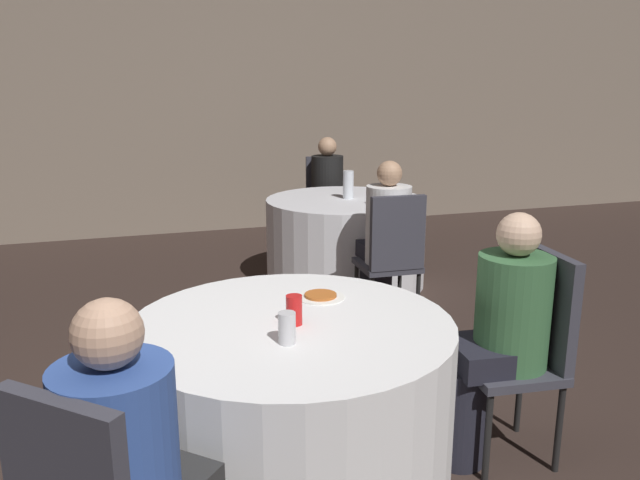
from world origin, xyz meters
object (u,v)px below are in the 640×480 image
object	(u,v)px
table_far	(346,241)
chair_far_south	(393,251)
table_near	(292,404)
person_white_shirt	(384,242)
chair_near_east	(530,339)
bottle_far	(348,185)
person_green_jacket	(496,339)
person_black_shirt	(328,197)
pizza_plate_near	(321,296)
soda_can_silver	(287,328)
soda_can_red	(294,310)
chair_far_north	(326,196)

from	to	relation	value
table_far	chair_far_south	world-z (taller)	chair_far_south
table_near	person_white_shirt	distance (m)	2.01
chair_near_east	bottle_far	xyz separation A→B (m)	(0.11, 2.70, 0.29)
chair_near_east	table_far	bearing A→B (deg)	3.69
person_green_jacket	person_black_shirt	size ratio (longest dim) A/B	0.98
person_white_shirt	table_far	bearing A→B (deg)	90.00
table_far	pizza_plate_near	distance (m)	2.55
person_white_shirt	pizza_plate_near	size ratio (longest dim) A/B	5.39
person_black_shirt	soda_can_silver	world-z (taller)	person_black_shirt
person_green_jacket	chair_far_south	bearing A→B (deg)	-1.84
bottle_far	soda_can_silver	bearing A→B (deg)	-114.35
table_near	chair_near_east	xyz separation A→B (m)	(1.09, -0.10, 0.20)
table_near	pizza_plate_near	distance (m)	0.50
soda_can_red	chair_far_south	bearing A→B (deg)	53.62
person_black_shirt	person_white_shirt	bearing A→B (deg)	93.13
table_far	soda_can_silver	bearing A→B (deg)	-114.03
chair_far_south	person_black_shirt	xyz separation A→B (m)	(0.20, 2.01, 0.02)
chair_near_east	person_black_shirt	size ratio (longest dim) A/B	0.82
chair_far_south	table_near	bearing A→B (deg)	-124.22
table_far	person_green_jacket	size ratio (longest dim) A/B	1.17
chair_far_south	person_green_jacket	bearing A→B (deg)	-94.59
table_near	person_white_shirt	world-z (taller)	person_white_shirt
person_green_jacket	pizza_plate_near	world-z (taller)	person_green_jacket
table_far	person_white_shirt	xyz separation A→B (m)	(-0.04, -0.92, 0.22)
chair_near_east	chair_far_north	size ratio (longest dim) A/B	1.00
chair_near_east	chair_far_south	size ratio (longest dim) A/B	1.00
table_far	table_near	bearing A→B (deg)	-114.42
chair_near_east	bottle_far	size ratio (longest dim) A/B	4.08
soda_can_red	bottle_far	distance (m)	2.87
person_black_shirt	pizza_plate_near	xyz separation A→B (m)	(-1.11, -3.24, 0.16)
person_white_shirt	soda_can_silver	world-z (taller)	person_white_shirt
chair_far_south	pizza_plate_near	distance (m)	1.54
chair_far_south	person_green_jacket	world-z (taller)	person_green_jacket
soda_can_silver	table_far	bearing A→B (deg)	65.97
soda_can_red	bottle_far	world-z (taller)	bottle_far
person_black_shirt	soda_can_red	world-z (taller)	person_black_shirt
chair_near_east	person_green_jacket	xyz separation A→B (m)	(-0.17, 0.02, 0.01)
soda_can_silver	pizza_plate_near	bearing A→B (deg)	58.74
table_far	bottle_far	distance (m)	0.49
table_far	soda_can_red	xyz separation A→B (m)	(-1.16, -2.60, 0.43)
chair_far_south	person_white_shirt	world-z (taller)	person_white_shirt
table_near	soda_can_silver	world-z (taller)	soda_can_silver
table_far	chair_far_north	world-z (taller)	chair_far_north
table_far	chair_far_south	xyz separation A→B (m)	(-0.05, -1.09, 0.20)
table_near	table_far	world-z (taller)	same
person_green_jacket	pizza_plate_near	distance (m)	0.80
person_black_shirt	soda_can_red	bearing A→B (deg)	78.62
person_green_jacket	person_black_shirt	distance (m)	3.60
person_black_shirt	pizza_plate_near	world-z (taller)	person_black_shirt
chair_far_south	bottle_far	bearing A→B (deg)	88.80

